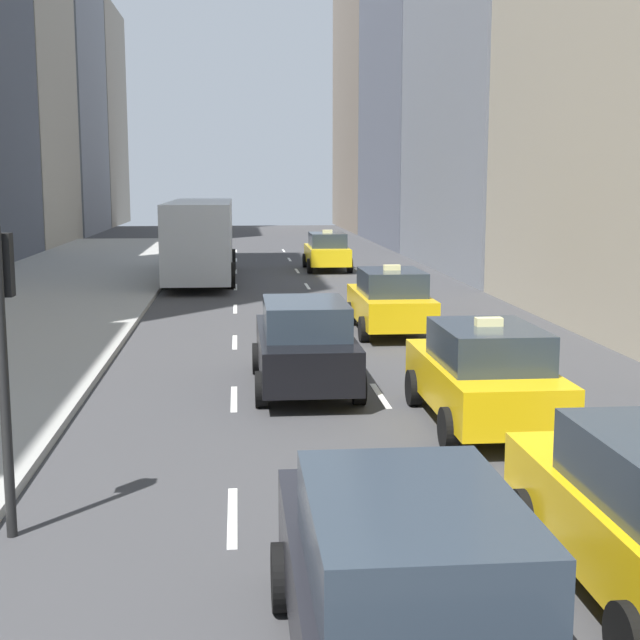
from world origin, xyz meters
name	(u,v)px	position (x,y,z in m)	size (l,w,h in m)	color
sidewalk_left	(26,305)	(-7.00, 27.00, 0.07)	(8.00, 66.00, 0.15)	#9E9E99
lane_markings	(331,322)	(2.60, 23.00, 0.01)	(5.72, 56.00, 0.01)	white
taxi_lead	(327,251)	(4.00, 38.27, 0.88)	(2.02, 4.40, 1.87)	yellow
taxi_third	(484,374)	(4.00, 11.80, 0.88)	(2.02, 4.40, 1.87)	yellow
taxi_fourth	(390,301)	(4.00, 21.08, 0.88)	(2.02, 4.40, 1.87)	yellow
sedan_black_near	(406,591)	(1.20, 4.02, 0.89)	(2.02, 4.71, 1.75)	black
sedan_silver_behind	(305,344)	(1.20, 14.74, 0.91)	(2.02, 4.62, 1.78)	black
city_bus	(201,237)	(-1.61, 34.87, 1.79)	(2.80, 11.61, 3.25)	#B7BCC1
traffic_light_pole	(3,331)	(-2.75, 7.72, 2.41)	(0.24, 0.42, 3.60)	black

